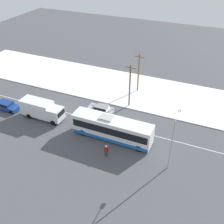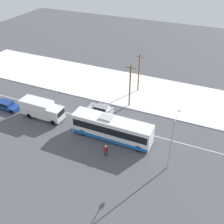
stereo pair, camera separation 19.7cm
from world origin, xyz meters
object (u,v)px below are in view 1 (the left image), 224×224
(box_truck, at_px, (41,109))
(sedan_car, at_px, (101,109))
(city_bus, at_px, (112,129))
(pedestrian_at_stop, at_px, (106,150))
(utility_pole_roadside, at_px, (130,85))
(utility_pole_snowlot, at_px, (138,72))
(streetlamp, at_px, (173,136))
(parked_car_near_truck, at_px, (6,105))

(box_truck, bearing_deg, sedan_car, 32.77)
(box_truck, bearing_deg, city_bus, -1.04)
(sedan_car, xyz_separation_m, pedestrian_at_stop, (5.02, -9.09, 0.37))
(city_bus, bearing_deg, utility_pole_roadside, 94.98)
(pedestrian_at_stop, height_order, utility_pole_snowlot, utility_pole_snowlot)
(streetlamp, bearing_deg, pedestrian_at_stop, -167.72)
(parked_car_near_truck, bearing_deg, utility_pole_roadside, 26.34)
(box_truck, relative_size, streetlamp, 0.95)
(city_bus, height_order, utility_pole_roadside, utility_pole_roadside)
(streetlamp, distance_m, utility_pole_roadside, 14.64)
(city_bus, distance_m, parked_car_near_truck, 19.46)
(box_truck, xyz_separation_m, pedestrian_at_stop, (13.04, -3.93, -0.56))
(parked_car_near_truck, distance_m, streetlamp, 28.55)
(pedestrian_at_stop, bearing_deg, sedan_car, 118.93)
(sedan_car, bearing_deg, city_bus, 128.47)
(pedestrian_at_stop, distance_m, utility_pole_snowlot, 18.64)
(city_bus, distance_m, sedan_car, 6.95)
(utility_pole_snowlot, bearing_deg, city_bus, -85.50)
(sedan_car, relative_size, pedestrian_at_stop, 2.44)
(utility_pole_snowlot, bearing_deg, utility_pole_roadside, -86.28)
(utility_pole_snowlot, bearing_deg, parked_car_near_truck, -141.07)
(box_truck, bearing_deg, utility_pole_snowlot, 52.30)
(sedan_car, distance_m, streetlamp, 15.51)
(city_bus, height_order, utility_pole_snowlot, utility_pole_snowlot)
(box_truck, relative_size, utility_pole_roadside, 0.93)
(utility_pole_roadside, bearing_deg, box_truck, -142.33)
(sedan_car, distance_m, parked_car_near_truck, 16.13)
(sedan_car, distance_m, utility_pole_roadside, 6.05)
(box_truck, xyz_separation_m, parked_car_near_truck, (-7.14, -0.35, -0.89))
(streetlamp, bearing_deg, utility_pole_roadside, 130.87)
(parked_car_near_truck, bearing_deg, utility_pole_snowlot, 38.93)
(city_bus, relative_size, box_truck, 1.65)
(box_truck, relative_size, utility_pole_snowlot, 0.96)
(parked_car_near_truck, bearing_deg, pedestrian_at_stop, -10.05)
(box_truck, distance_m, streetlamp, 21.41)
(sedan_car, relative_size, parked_car_near_truck, 0.92)
(city_bus, xyz_separation_m, pedestrian_at_stop, (0.75, -3.71, -0.61))
(city_bus, relative_size, pedestrian_at_stop, 6.46)
(streetlamp, xyz_separation_m, utility_pole_snowlot, (-9.93, 16.59, -0.92))
(utility_pole_roadside, bearing_deg, parked_car_near_truck, -153.66)
(pedestrian_at_stop, relative_size, streetlamp, 0.24)
(pedestrian_at_stop, xyz_separation_m, utility_pole_snowlot, (-1.90, 18.34, 2.74))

